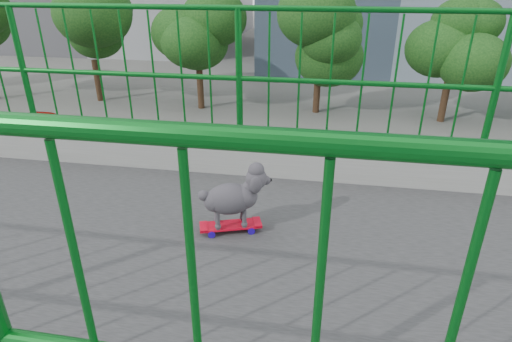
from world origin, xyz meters
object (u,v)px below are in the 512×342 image
object	(u,v)px
poodle	(234,196)
car_4	(46,124)
skateboard	(231,226)
car_1	(256,241)
car_7	(262,194)

from	to	relation	value
poodle	car_4	xyz separation A→B (m)	(-18.39, -15.39, -6.56)
skateboard	car_4	distance (m)	24.79
skateboard	car_1	distance (m)	10.88
poodle	car_7	size ratio (longest dim) A/B	0.09
poodle	car_4	distance (m)	24.86
skateboard	car_1	size ratio (longest dim) A/B	0.09
skateboard	poodle	xyz separation A→B (m)	(-0.01, 0.03, 0.24)
car_4	poodle	bearing A→B (deg)	-140.07
car_4	car_1	bearing A→B (deg)	-124.39
poodle	car_1	size ratio (longest dim) A/B	0.10
car_4	car_7	world-z (taller)	car_7
poodle	car_1	xyz separation A→B (m)	(-8.79, -1.36, -6.49)
car_1	car_7	distance (m)	3.21
skateboard	poodle	distance (m)	0.24
car_7	skateboard	bearing A→B (deg)	-172.21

